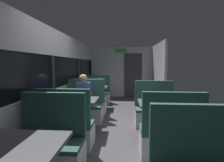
{
  "coord_description": "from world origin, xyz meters",
  "views": [
    {
      "loc": [
        0.14,
        -3.58,
        1.51
      ],
      "look_at": [
        -0.36,
        3.36,
        0.81
      ],
      "focal_mm": 26.9,
      "sensor_mm": 36.0,
      "label": 1
    }
  ],
  "objects": [
    {
      "name": "carriage_end_bulkhead",
      "position": [
        0.06,
        4.19,
        1.14
      ],
      "size": [
        2.9,
        0.11,
        2.3
      ],
      "color": "#B2B2B7",
      "rests_on": "ground_plane"
    },
    {
      "name": "ground_plane",
      "position": [
        0.0,
        0.0,
        -0.01
      ],
      "size": [
        3.3,
        9.2,
        0.02
      ],
      "primitive_type": "cube",
      "color": "#423F44"
    },
    {
      "name": "bench_mid_window_facing_end",
      "position": [
        -0.89,
        -0.69,
        0.33
      ],
      "size": [
        0.95,
        0.5,
        1.1
      ],
      "color": "silver",
      "rests_on": "ground_plane"
    },
    {
      "name": "coffee_cup_primary",
      "position": [
        0.75,
        -0.23,
        0.79
      ],
      "size": [
        0.07,
        0.07,
        0.09
      ],
      "color": "#26598C",
      "rests_on": "dining_table_rear_aisle"
    },
    {
      "name": "bench_far_window_facing_end",
      "position": [
        -0.89,
        1.42,
        0.33
      ],
      "size": [
        0.95,
        0.5,
        1.1
      ],
      "color": "silver",
      "rests_on": "ground_plane"
    },
    {
      "name": "seated_passenger",
      "position": [
        -0.89,
        0.64,
        0.54
      ],
      "size": [
        0.47,
        0.55,
        1.26
      ],
      "color": "#26262D",
      "rests_on": "ground_plane"
    },
    {
      "name": "dining_table_rear_aisle",
      "position": [
        0.89,
        -0.19,
        0.64
      ],
      "size": [
        0.9,
        0.7,
        0.74
      ],
      "color": "#9E9EA3",
      "rests_on": "ground_plane"
    },
    {
      "name": "bench_near_window_facing_entry",
      "position": [
        -0.89,
        -1.39,
        0.33
      ],
      "size": [
        0.95,
        0.5,
        1.1
      ],
      "color": "silver",
      "rests_on": "ground_plane"
    },
    {
      "name": "bench_rear_aisle_facing_entry",
      "position": [
        0.89,
        0.51,
        0.33
      ],
      "size": [
        0.95,
        0.5,
        1.1
      ],
      "color": "silver",
      "rests_on": "ground_plane"
    },
    {
      "name": "bench_far_window_facing_entry",
      "position": [
        -0.89,
        2.82,
        0.33
      ],
      "size": [
        0.95,
        0.5,
        1.1
      ],
      "color": "silver",
      "rests_on": "ground_plane"
    },
    {
      "name": "carriage_window_panel_left",
      "position": [
        -1.45,
        0.0,
        1.11
      ],
      "size": [
        0.09,
        8.48,
        2.3
      ],
      "color": "#B2B2B7",
      "rests_on": "ground_plane"
    },
    {
      "name": "dining_table_near_window",
      "position": [
        -0.89,
        -2.09,
        0.64
      ],
      "size": [
        0.9,
        0.7,
        0.74
      ],
      "color": "#9E9EA3",
      "rests_on": "ground_plane"
    },
    {
      "name": "dining_table_far_window",
      "position": [
        -0.89,
        2.12,
        0.64
      ],
      "size": [
        0.9,
        0.7,
        0.74
      ],
      "color": "#9E9EA3",
      "rests_on": "ground_plane"
    },
    {
      "name": "bench_rear_aisle_facing_end",
      "position": [
        0.89,
        -0.89,
        0.33
      ],
      "size": [
        0.95,
        0.5,
        1.1
      ],
      "color": "silver",
      "rests_on": "ground_plane"
    },
    {
      "name": "bench_mid_window_facing_entry",
      "position": [
        -0.89,
        0.71,
        0.33
      ],
      "size": [
        0.95,
        0.5,
        1.1
      ],
      "color": "silver",
      "rests_on": "ground_plane"
    },
    {
      "name": "carriage_aisle_panel_right",
      "position": [
        1.45,
        3.0,
        1.15
      ],
      "size": [
        0.08,
        2.4,
        2.3
      ],
      "primitive_type": "cube",
      "color": "#B2B2B7",
      "rests_on": "ground_plane"
    },
    {
      "name": "dining_table_mid_window",
      "position": [
        -0.89,
        0.01,
        0.64
      ],
      "size": [
        0.9,
        0.7,
        0.74
      ],
      "color": "#9E9EA3",
      "rests_on": "ground_plane"
    }
  ]
}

